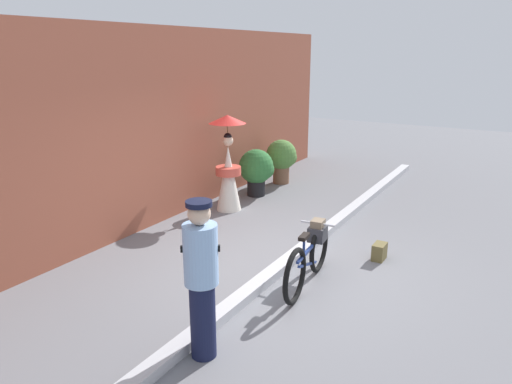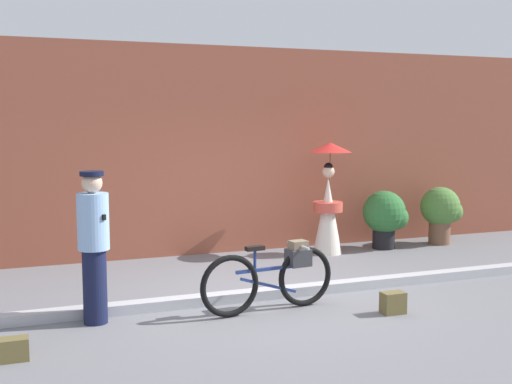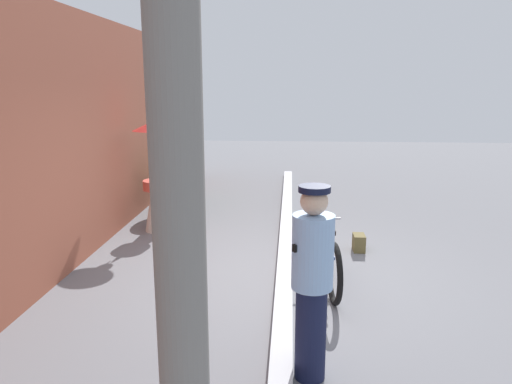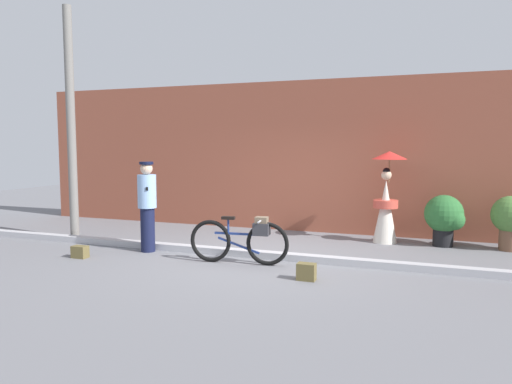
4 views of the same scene
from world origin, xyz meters
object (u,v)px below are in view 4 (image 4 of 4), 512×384
object	(u,v)px
person_officer	(147,204)
utility_pole	(71,124)
backpack_spare	(80,252)
person_with_parasol	(386,199)
potted_plant_by_door	(512,219)
bicycle_near_officer	(243,239)
potted_plant_small	(445,217)
backpack_on_pavement	(306,271)

from	to	relation	value
person_officer	utility_pole	size ratio (longest dim) A/B	0.35
backpack_spare	utility_pole	xyz separation A→B (m)	(-1.33, 1.42, 2.29)
person_with_parasol	utility_pole	distance (m)	6.66
backpack_spare	utility_pole	distance (m)	3.01
person_officer	utility_pole	bearing A→B (deg)	165.52
person_with_parasol	potted_plant_by_door	xyz separation A→B (m)	(2.28, 0.02, -0.28)
bicycle_near_officer	potted_plant_small	world-z (taller)	potted_plant_small
person_with_parasol	backpack_spare	world-z (taller)	person_with_parasol
backpack_on_pavement	potted_plant_small	bearing A→B (deg)	59.38
person_officer	potted_plant_by_door	xyz separation A→B (m)	(6.33, 2.42, -0.28)
bicycle_near_officer	potted_plant_small	bearing A→B (deg)	40.14
backpack_spare	person_officer	bearing A→B (deg)	45.93
potted_plant_small	potted_plant_by_door	bearing A→B (deg)	0.54
person_with_parasol	person_officer	bearing A→B (deg)	-149.34
utility_pole	person_officer	bearing A→B (deg)	-14.48
person_officer	potted_plant_by_door	bearing A→B (deg)	20.92
backpack_on_pavement	bicycle_near_officer	bearing A→B (deg)	154.48
person_with_parasol	utility_pole	world-z (taller)	utility_pole
backpack_on_pavement	backpack_spare	distance (m)	4.07
person_with_parasol	backpack_spare	distance (m)	5.92
potted_plant_small	person_with_parasol	bearing A→B (deg)	-179.57
person_with_parasol	utility_pole	size ratio (longest dim) A/B	0.38
potted_plant_by_door	utility_pole	distance (m)	8.88
bicycle_near_officer	person_officer	distance (m)	2.07
person_officer	potted_plant_small	size ratio (longest dim) A/B	1.65
person_with_parasol	potted_plant_by_door	bearing A→B (deg)	0.49
bicycle_near_officer	backpack_spare	xyz separation A→B (m)	(-2.83, -0.60, -0.31)
bicycle_near_officer	person_officer	xyz separation A→B (m)	(-2.00, 0.26, 0.47)
person_officer	backpack_on_pavement	world-z (taller)	person_officer
bicycle_near_officer	utility_pole	xyz separation A→B (m)	(-4.16, 0.82, 1.98)
person_officer	backpack_on_pavement	xyz separation A→B (m)	(3.24, -0.85, -0.76)
person_officer	potted_plant_by_door	world-z (taller)	person_officer
person_officer	utility_pole	world-z (taller)	utility_pole
person_officer	bicycle_near_officer	bearing A→B (deg)	-7.47
potted_plant_small	backpack_spare	world-z (taller)	potted_plant_small
person_with_parasol	potted_plant_small	world-z (taller)	person_with_parasol
person_with_parasol	utility_pole	bearing A→B (deg)	-163.50
bicycle_near_officer	backpack_spare	size ratio (longest dim) A/B	6.29
backpack_spare	potted_plant_by_door	bearing A→B (deg)	24.61
potted_plant_by_door	potted_plant_small	distance (m)	1.16
person_officer	potted_plant_small	xyz separation A→B (m)	(5.17, 2.41, -0.31)
person_officer	potted_plant_small	bearing A→B (deg)	25.00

